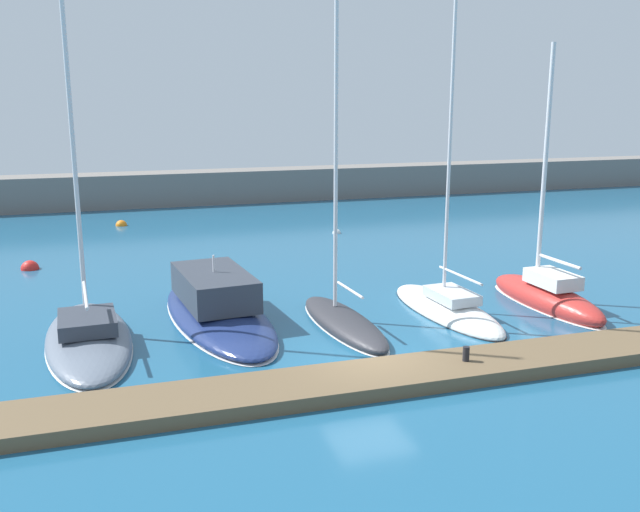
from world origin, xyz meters
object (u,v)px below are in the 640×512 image
sailboat_slate_nearest (88,336)px  mooring_buoy_white (337,233)px  sailboat_white_fourth (446,308)px  mooring_buoy_orange (121,226)px  sailboat_charcoal_third (343,319)px  sailboat_red_fifth (547,296)px  motorboat_navy_second (217,307)px  dock_bollard (466,354)px  mooring_buoy_red (30,269)px

sailboat_slate_nearest → mooring_buoy_white: bearing=-44.2°
sailboat_white_fourth → mooring_buoy_orange: size_ratio=17.13×
sailboat_slate_nearest → sailboat_charcoal_third: sailboat_slate_nearest is taller
sailboat_white_fourth → sailboat_red_fifth: size_ratio=1.18×
motorboat_navy_second → dock_bollard: bearing=-145.4°
dock_bollard → sailboat_charcoal_third: bearing=111.6°
sailboat_slate_nearest → sailboat_white_fourth: sailboat_slate_nearest is taller
sailboat_slate_nearest → mooring_buoy_white: (14.07, 15.67, -0.31)m
sailboat_charcoal_third → sailboat_white_fourth: size_ratio=1.01×
sailboat_slate_nearest → dock_bollard: sailboat_slate_nearest is taller
mooring_buoy_red → dock_bollard: bearing=-52.8°
sailboat_white_fourth → dock_bollard: size_ratio=27.64×
mooring_buoy_white → dock_bollard: (-3.40, -21.66, 0.61)m
sailboat_charcoal_third → mooring_buoy_orange: 24.05m
sailboat_charcoal_third → dock_bollard: bearing=-161.9°
sailboat_slate_nearest → sailboat_red_fifth: size_ratio=1.50×
sailboat_red_fifth → mooring_buoy_red: bearing=55.9°
sailboat_white_fourth → sailboat_red_fifth: 4.17m
sailboat_red_fifth → dock_bollard: size_ratio=23.49×
mooring_buoy_white → dock_bollard: dock_bollard is taller
sailboat_charcoal_third → sailboat_red_fifth: 8.45m
sailboat_charcoal_third → mooring_buoy_white: 17.41m
sailboat_slate_nearest → mooring_buoy_orange: size_ratio=21.84×
motorboat_navy_second → sailboat_charcoal_third: (4.15, -2.26, -0.16)m
mooring_buoy_orange → mooring_buoy_white: bearing=-28.1°
sailboat_slate_nearest → sailboat_red_fifth: bearing=-95.1°
motorboat_navy_second → sailboat_charcoal_third: bearing=-123.9°
motorboat_navy_second → mooring_buoy_orange: bearing=1.9°
sailboat_white_fourth → mooring_buoy_red: sailboat_white_fourth is taller
sailboat_slate_nearest → sailboat_red_fifth: sailboat_slate_nearest is taller
dock_bollard → sailboat_slate_nearest: bearing=150.7°
motorboat_navy_second → sailboat_red_fifth: 12.79m
sailboat_slate_nearest → dock_bollard: size_ratio=35.24×
mooring_buoy_orange → dock_bollard: bearing=-72.6°
sailboat_white_fourth → mooring_buoy_orange: sailboat_white_fourth is taller
dock_bollard → motorboat_navy_second: bearing=129.9°
sailboat_white_fourth → mooring_buoy_orange: bearing=22.5°
mooring_buoy_white → motorboat_navy_second: bearing=-123.8°
sailboat_white_fourth → mooring_buoy_orange: (-11.09, 22.66, -0.17)m
sailboat_charcoal_third → sailboat_white_fourth: 4.32m
mooring_buoy_red → mooring_buoy_white: bearing=13.4°
sailboat_charcoal_third → mooring_buoy_red: bearing=38.6°
sailboat_white_fourth → sailboat_red_fifth: bearing=-98.6°
dock_bollard → sailboat_red_fifth: bearing=38.8°
sailboat_red_fifth → dock_bollard: 8.24m
motorboat_navy_second → dock_bollard: motorboat_navy_second is taller
mooring_buoy_red → dock_bollard: 22.19m
mooring_buoy_white → mooring_buoy_orange: size_ratio=0.72×
mooring_buoy_red → mooring_buoy_orange: mooring_buoy_red is taller
sailboat_white_fourth → dock_bollard: sailboat_white_fourth is taller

